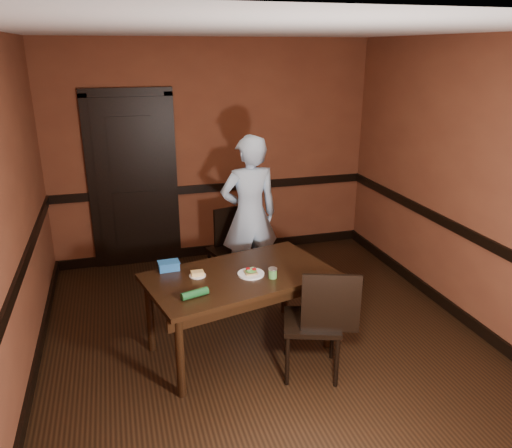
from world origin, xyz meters
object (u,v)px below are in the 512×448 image
sandwich_plate (251,273)px  food_tub (169,266)px  chair_far (230,250)px  chair_near (312,320)px  sauce_jar (273,273)px  dining_table (240,312)px  cheese_saucer (197,274)px  person (249,215)px

sandwich_plate → food_tub: (-0.66, 0.30, 0.02)m
chair_far → chair_near: (0.27, -1.75, 0.04)m
chair_near → sauce_jar: chair_near is taller
dining_table → food_tub: food_tub is taller
sauce_jar → food_tub: bearing=153.8°
dining_table → cheese_saucer: size_ratio=11.06×
dining_table → cheese_saucer: bearing=157.3°
dining_table → chair_far: bearing=67.1°
person → sauce_jar: 1.29m
chair_near → chair_far: bearing=-61.8°
chair_far → person: 0.49m
cheese_saucer → sandwich_plate: bearing=-12.7°
chair_far → food_tub: bearing=-143.6°
chair_far → person: (0.19, -0.13, 0.43)m
chair_near → cheese_saucer: size_ratio=6.81×
sandwich_plate → food_tub: food_tub is taller
person → sandwich_plate: 1.22m
person → food_tub: bearing=38.9°
person → sauce_jar: person is taller
person → sandwich_plate: bearing=72.2°
chair_near → person: size_ratio=0.55×
chair_near → sandwich_plate: bearing=-29.7°
chair_near → cheese_saucer: chair_near is taller
chair_near → sandwich_plate: (-0.39, 0.45, 0.27)m
dining_table → chair_far: chair_far is taller
chair_far → sauce_jar: size_ratio=9.97×
dining_table → sandwich_plate: 0.40m
dining_table → chair_near: bearing=-59.1°
sauce_jar → food_tub: sauce_jar is taller
dining_table → food_tub: (-0.57, 0.25, 0.41)m
dining_table → food_tub: size_ratio=8.32×
person → sandwich_plate: (-0.31, -1.17, -0.12)m
sauce_jar → chair_far: bearing=91.8°
chair_far → dining_table: bearing=-115.1°
person → sauce_jar: size_ratio=19.70×
person → sauce_jar: (-0.15, -1.28, -0.09)m
dining_table → person: bearing=57.0°
cheese_saucer → food_tub: food_tub is taller
chair_far → sauce_jar: (0.05, -1.41, 0.34)m
dining_table → person: 1.30m
chair_near → person: (-0.08, 1.62, 0.39)m
person → sauce_jar: bearing=80.4°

